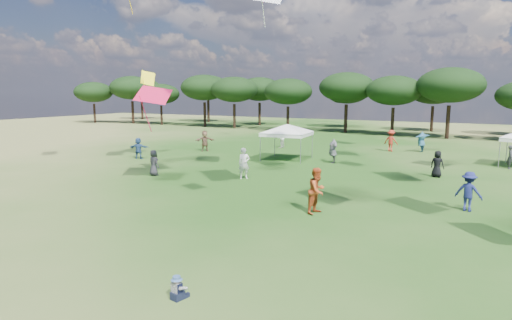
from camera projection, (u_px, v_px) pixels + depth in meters
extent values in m
cylinder|color=black|center=(95.00, 113.00, 69.16)|extent=(0.35, 0.35, 3.09)
ellipsoid|color=black|center=(93.00, 92.00, 68.62)|extent=(6.01, 6.01, 3.24)
cylinder|color=black|center=(133.00, 112.00, 68.01)|extent=(0.40, 0.40, 3.51)
ellipsoid|color=black|center=(132.00, 88.00, 67.41)|extent=(6.82, 6.82, 3.68)
cylinder|color=black|center=(162.00, 115.00, 65.34)|extent=(0.33, 0.33, 2.92)
ellipsoid|color=black|center=(161.00, 94.00, 64.83)|extent=(5.67, 5.67, 3.06)
cylinder|color=black|center=(205.00, 115.00, 61.79)|extent=(0.40, 0.40, 3.49)
ellipsoid|color=black|center=(204.00, 88.00, 61.18)|extent=(6.79, 6.79, 3.66)
cylinder|color=black|center=(234.00, 116.00, 59.17)|extent=(0.38, 0.38, 3.32)
ellipsoid|color=black|center=(234.00, 89.00, 58.59)|extent=(6.44, 6.44, 3.47)
cylinder|color=black|center=(288.00, 119.00, 54.65)|extent=(0.36, 0.36, 3.14)
ellipsoid|color=black|center=(288.00, 92.00, 54.10)|extent=(6.11, 6.11, 3.29)
cylinder|color=black|center=(346.00, 119.00, 52.63)|extent=(0.40, 0.40, 3.46)
ellipsoid|color=black|center=(347.00, 87.00, 52.03)|extent=(6.73, 6.73, 3.63)
cylinder|color=black|center=(392.00, 122.00, 48.92)|extent=(0.37, 0.37, 3.21)
ellipsoid|color=black|center=(394.00, 91.00, 48.36)|extent=(6.24, 6.24, 3.36)
cylinder|color=black|center=(448.00, 122.00, 45.78)|extent=(0.41, 0.41, 3.56)
ellipsoid|color=black|center=(450.00, 85.00, 45.16)|extent=(6.91, 6.91, 3.73)
cylinder|color=black|center=(142.00, 110.00, 78.43)|extent=(0.41, 0.41, 3.56)
ellipsoid|color=black|center=(141.00, 88.00, 77.81)|extent=(6.92, 6.92, 3.73)
cylinder|color=black|center=(208.00, 111.00, 71.32)|extent=(0.41, 0.41, 3.62)
ellipsoid|color=black|center=(208.00, 87.00, 70.69)|extent=(7.03, 7.03, 3.79)
cylinder|color=black|center=(260.00, 114.00, 64.63)|extent=(0.39, 0.39, 3.37)
ellipsoid|color=black|center=(260.00, 89.00, 64.05)|extent=(6.54, 6.54, 3.53)
cylinder|color=black|center=(346.00, 116.00, 60.18)|extent=(0.36, 0.36, 3.11)
ellipsoid|color=black|center=(347.00, 92.00, 59.64)|extent=(6.05, 6.05, 3.26)
cylinder|color=black|center=(432.00, 119.00, 54.21)|extent=(0.37, 0.37, 3.20)
ellipsoid|color=black|center=(434.00, 91.00, 53.65)|extent=(6.21, 6.21, 3.35)
cylinder|color=gray|center=(260.00, 148.00, 30.81)|extent=(0.06, 0.06, 1.97)
cylinder|color=gray|center=(301.00, 150.00, 29.66)|extent=(0.06, 0.06, 1.97)
cylinder|color=gray|center=(275.00, 143.00, 33.57)|extent=(0.06, 0.06, 1.97)
cylinder|color=gray|center=(312.00, 145.00, 32.42)|extent=(0.06, 0.06, 1.97)
cube|color=white|center=(287.00, 134.00, 31.47)|extent=(3.48, 3.48, 0.25)
pyramid|color=white|center=(287.00, 124.00, 31.35)|extent=(6.47, 6.47, 0.60)
cylinder|color=gray|center=(499.00, 153.00, 28.29)|extent=(0.06, 0.06, 1.92)
cylinder|color=gray|center=(507.00, 149.00, 30.36)|extent=(0.06, 0.06, 1.92)
cube|color=black|center=(177.00, 296.00, 10.36)|extent=(0.30, 0.30, 0.19)
cube|color=black|center=(181.00, 294.00, 10.56)|extent=(0.14, 0.24, 0.10)
cube|color=black|center=(185.00, 296.00, 10.45)|extent=(0.14, 0.24, 0.10)
cube|color=white|center=(177.00, 287.00, 10.33)|extent=(0.27, 0.22, 0.25)
cylinder|color=white|center=(175.00, 285.00, 10.48)|extent=(0.13, 0.25, 0.15)
cylinder|color=white|center=(183.00, 288.00, 10.28)|extent=(0.13, 0.25, 0.15)
sphere|color=#E0B293|center=(177.00, 281.00, 10.30)|extent=(0.17, 0.17, 0.17)
cone|color=#5282C0|center=(177.00, 279.00, 10.29)|extent=(0.29, 0.29, 0.03)
cylinder|color=#5282C0|center=(177.00, 278.00, 10.29)|extent=(0.19, 0.19, 0.07)
imported|color=#2A292D|center=(154.00, 163.00, 25.62)|extent=(0.87, 0.69, 1.56)
imported|color=navy|center=(469.00, 192.00, 17.95)|extent=(1.20, 0.85, 1.69)
imported|color=#A6291B|center=(391.00, 141.00, 36.05)|extent=(1.30, 0.94, 1.82)
imported|color=brown|center=(205.00, 141.00, 36.20)|extent=(1.55, 1.51, 1.77)
imported|color=#24516C|center=(421.00, 142.00, 35.74)|extent=(1.33, 2.17, 1.72)
imported|color=navy|center=(139.00, 148.00, 32.10)|extent=(1.55, 0.97, 1.60)
imported|color=#2B2C30|center=(510.00, 157.00, 27.90)|extent=(0.37, 0.56, 1.54)
imported|color=silver|center=(244.00, 163.00, 24.72)|extent=(0.77, 0.76, 1.79)
imported|color=#AA431C|center=(317.00, 191.00, 17.61)|extent=(0.91, 1.07, 1.92)
imported|color=#4D4C51|center=(333.00, 151.00, 30.14)|extent=(1.39, 2.17, 1.72)
imported|color=black|center=(437.00, 164.00, 25.15)|extent=(0.87, 0.67, 1.58)
imported|color=silver|center=(281.00, 138.00, 38.48)|extent=(0.70, 0.89, 1.79)
plane|color=#E11A4A|center=(153.00, 95.00, 22.50)|extent=(2.72, 2.84, 1.10)
plane|color=yellow|center=(148.00, 78.00, 32.80)|extent=(1.33, 1.67, 1.29)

